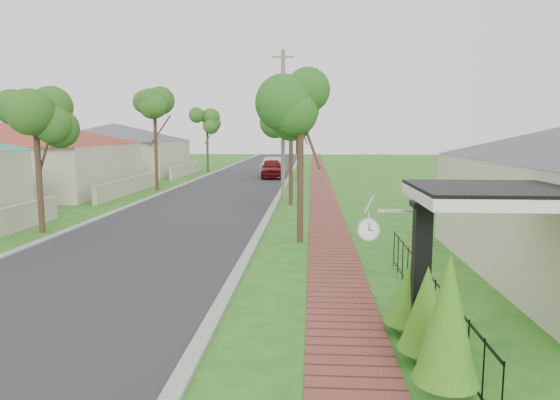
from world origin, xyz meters
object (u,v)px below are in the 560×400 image
(parked_car_white, at_px, (273,166))
(station_clock, at_px, (371,228))
(utility_pole, at_px, (283,124))
(porch_post, at_px, (421,278))
(parked_car_red, at_px, (272,169))
(near_tree, at_px, (301,109))

(parked_car_white, relative_size, station_clock, 4.29)
(station_clock, bearing_deg, utility_pole, 98.01)
(parked_car_white, relative_size, utility_pole, 0.54)
(parked_car_white, height_order, station_clock, station_clock)
(porch_post, distance_m, parked_car_red, 33.01)
(parked_car_white, distance_m, station_clock, 36.96)
(porch_post, relative_size, near_tree, 0.45)
(porch_post, relative_size, parked_car_red, 0.54)
(porch_post, relative_size, utility_pole, 0.30)
(parked_car_white, height_order, utility_pole, utility_pole)
(near_tree, bearing_deg, porch_post, -73.63)
(parked_car_red, distance_m, station_clock, 32.51)
(porch_post, relative_size, station_clock, 2.38)
(parked_car_red, height_order, near_tree, near_tree)
(station_clock, bearing_deg, parked_car_white, 97.29)
(parked_car_white, xyz_separation_m, utility_pole, (1.90, -16.81, 3.51))
(utility_pole, bearing_deg, near_tree, -83.93)
(porch_post, bearing_deg, parked_car_white, 98.52)
(porch_post, bearing_deg, parked_car_red, 99.20)
(station_clock, bearing_deg, porch_post, -24.95)
(porch_post, distance_m, parked_car_white, 37.46)
(parked_car_red, xyz_separation_m, utility_pole, (1.63, -12.35, 3.46))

